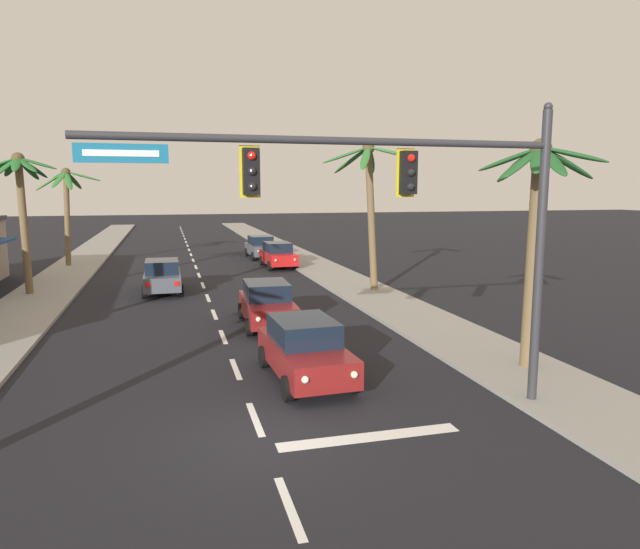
{
  "coord_description": "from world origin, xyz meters",
  "views": [
    {
      "loc": [
        -1.79,
        -11.42,
        5.22
      ],
      "look_at": [
        3.42,
        8.0,
        2.2
      ],
      "focal_mm": 32.12,
      "sensor_mm": 36.0,
      "label": 1
    }
  ],
  "objects_px": {
    "sedan_third_in_queue": "(267,304)",
    "sedan_parked_nearest_kerb": "(261,247)",
    "palm_left_third": "(20,192)",
    "sedan_parked_mid_kerb": "(278,255)",
    "palm_left_farthest": "(66,197)",
    "sedan_oncoming_far": "(162,276)",
    "sedan_lead_at_stop_bar": "(305,349)",
    "palm_right_nearest": "(537,215)",
    "traffic_signal_mast": "(417,201)",
    "palm_right_second": "(370,186)"
  },
  "relations": [
    {
      "from": "sedan_parked_nearest_kerb",
      "to": "palm_right_second",
      "type": "height_order",
      "value": "palm_right_second"
    },
    {
      "from": "palm_right_nearest",
      "to": "sedan_parked_mid_kerb",
      "type": "bearing_deg",
      "value": 97.0
    },
    {
      "from": "sedan_oncoming_far",
      "to": "sedan_third_in_queue",
      "type": "bearing_deg",
      "value": -64.71
    },
    {
      "from": "sedan_third_in_queue",
      "to": "sedan_parked_nearest_kerb",
      "type": "bearing_deg",
      "value": 81.49
    },
    {
      "from": "sedan_oncoming_far",
      "to": "sedan_parked_mid_kerb",
      "type": "relative_size",
      "value": 0.99
    },
    {
      "from": "sedan_oncoming_far",
      "to": "sedan_parked_mid_kerb",
      "type": "height_order",
      "value": "same"
    },
    {
      "from": "sedan_lead_at_stop_bar",
      "to": "sedan_parked_nearest_kerb",
      "type": "bearing_deg",
      "value": 83.28
    },
    {
      "from": "traffic_signal_mast",
      "to": "sedan_parked_nearest_kerb",
      "type": "relative_size",
      "value": 2.29
    },
    {
      "from": "sedan_lead_at_stop_bar",
      "to": "sedan_parked_nearest_kerb",
      "type": "distance_m",
      "value": 28.35
    },
    {
      "from": "palm_left_third",
      "to": "palm_right_nearest",
      "type": "distance_m",
      "value": 23.4
    },
    {
      "from": "traffic_signal_mast",
      "to": "sedan_oncoming_far",
      "type": "relative_size",
      "value": 2.31
    },
    {
      "from": "sedan_oncoming_far",
      "to": "palm_left_farthest",
      "type": "xyz_separation_m",
      "value": [
        -6.01,
        11.42,
        3.84
      ]
    },
    {
      "from": "sedan_parked_nearest_kerb",
      "to": "sedan_parked_mid_kerb",
      "type": "bearing_deg",
      "value": -87.36
    },
    {
      "from": "sedan_third_in_queue",
      "to": "sedan_oncoming_far",
      "type": "distance_m",
      "value": 9.19
    },
    {
      "from": "traffic_signal_mast",
      "to": "sedan_parked_nearest_kerb",
      "type": "height_order",
      "value": "traffic_signal_mast"
    },
    {
      "from": "sedan_parked_nearest_kerb",
      "to": "palm_left_third",
      "type": "bearing_deg",
      "value": -136.86
    },
    {
      "from": "palm_left_third",
      "to": "palm_left_farthest",
      "type": "height_order",
      "value": "palm_left_third"
    },
    {
      "from": "sedan_third_in_queue",
      "to": "palm_right_second",
      "type": "bearing_deg",
      "value": 42.22
    },
    {
      "from": "sedan_parked_mid_kerb",
      "to": "palm_left_farthest",
      "type": "distance_m",
      "value": 14.45
    },
    {
      "from": "sedan_lead_at_stop_bar",
      "to": "palm_right_nearest",
      "type": "xyz_separation_m",
      "value": [
        6.46,
        -0.93,
        3.65
      ]
    },
    {
      "from": "sedan_oncoming_far",
      "to": "sedan_parked_mid_kerb",
      "type": "distance_m",
      "value": 10.73
    },
    {
      "from": "sedan_lead_at_stop_bar",
      "to": "sedan_third_in_queue",
      "type": "height_order",
      "value": "same"
    },
    {
      "from": "palm_right_nearest",
      "to": "palm_right_second",
      "type": "distance_m",
      "value": 13.06
    },
    {
      "from": "sedan_lead_at_stop_bar",
      "to": "palm_left_third",
      "type": "distance_m",
      "value": 19.02
    },
    {
      "from": "sedan_lead_at_stop_bar",
      "to": "palm_left_farthest",
      "type": "relative_size",
      "value": 0.68
    },
    {
      "from": "palm_right_nearest",
      "to": "sedan_parked_nearest_kerb",
      "type": "bearing_deg",
      "value": 96.17
    },
    {
      "from": "sedan_parked_nearest_kerb",
      "to": "palm_left_third",
      "type": "height_order",
      "value": "palm_left_third"
    },
    {
      "from": "sedan_lead_at_stop_bar",
      "to": "palm_left_farthest",
      "type": "xyz_separation_m",
      "value": [
        -9.86,
        26.24,
        3.84
      ]
    },
    {
      "from": "sedan_parked_nearest_kerb",
      "to": "sedan_parked_mid_kerb",
      "type": "xyz_separation_m",
      "value": [
        0.26,
        -5.59,
        0.0
      ]
    },
    {
      "from": "traffic_signal_mast",
      "to": "palm_right_second",
      "type": "relative_size",
      "value": 1.38
    },
    {
      "from": "traffic_signal_mast",
      "to": "sedan_third_in_queue",
      "type": "distance_m",
      "value": 10.72
    },
    {
      "from": "sedan_parked_nearest_kerb",
      "to": "palm_left_third",
      "type": "xyz_separation_m",
      "value": [
        -13.54,
        -12.69,
        4.22
      ]
    },
    {
      "from": "traffic_signal_mast",
      "to": "sedan_lead_at_stop_bar",
      "type": "xyz_separation_m",
      "value": [
        -1.76,
        3.26,
        -4.11
      ]
    },
    {
      "from": "sedan_lead_at_stop_bar",
      "to": "sedan_third_in_queue",
      "type": "bearing_deg",
      "value": 89.32
    },
    {
      "from": "sedan_oncoming_far",
      "to": "palm_left_third",
      "type": "bearing_deg",
      "value": 174.17
    },
    {
      "from": "traffic_signal_mast",
      "to": "palm_left_farthest",
      "type": "relative_size",
      "value": 1.56
    },
    {
      "from": "sedan_third_in_queue",
      "to": "palm_left_third",
      "type": "distance_m",
      "value": 14.29
    },
    {
      "from": "palm_left_third",
      "to": "sedan_parked_mid_kerb",
      "type": "bearing_deg",
      "value": 27.23
    },
    {
      "from": "sedan_lead_at_stop_bar",
      "to": "sedan_parked_mid_kerb",
      "type": "relative_size",
      "value": 1.0
    },
    {
      "from": "sedan_oncoming_far",
      "to": "palm_left_third",
      "type": "height_order",
      "value": "palm_left_third"
    },
    {
      "from": "sedan_third_in_queue",
      "to": "sedan_oncoming_far",
      "type": "bearing_deg",
      "value": 115.29
    },
    {
      "from": "sedan_third_in_queue",
      "to": "palm_left_farthest",
      "type": "bearing_deg",
      "value": 116.74
    },
    {
      "from": "sedan_parked_mid_kerb",
      "to": "traffic_signal_mast",
      "type": "bearing_deg",
      "value": -94.03
    },
    {
      "from": "palm_right_nearest",
      "to": "sedan_lead_at_stop_bar",
      "type": "bearing_deg",
      "value": 171.81
    },
    {
      "from": "sedan_lead_at_stop_bar",
      "to": "traffic_signal_mast",
      "type": "bearing_deg",
      "value": -61.67
    },
    {
      "from": "sedan_lead_at_stop_bar",
      "to": "sedan_parked_mid_kerb",
      "type": "distance_m",
      "value": 22.85
    },
    {
      "from": "sedan_parked_nearest_kerb",
      "to": "palm_right_nearest",
      "type": "height_order",
      "value": "palm_right_nearest"
    },
    {
      "from": "palm_left_farthest",
      "to": "sedan_parked_nearest_kerb",
      "type": "bearing_deg",
      "value": 8.29
    },
    {
      "from": "sedan_parked_mid_kerb",
      "to": "palm_left_third",
      "type": "distance_m",
      "value": 16.08
    },
    {
      "from": "palm_left_third",
      "to": "traffic_signal_mast",
      "type": "bearing_deg",
      "value": -57.39
    }
  ]
}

